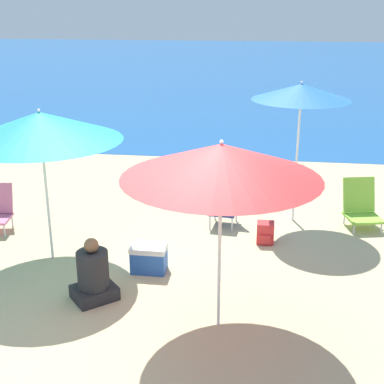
{
  "coord_description": "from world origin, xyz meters",
  "views": [
    {
      "loc": [
        1.13,
        -5.36,
        3.34
      ],
      "look_at": [
        0.24,
        1.18,
        1.0
      ],
      "focal_mm": 50.0,
      "sensor_mm": 36.0,
      "label": 1
    }
  ],
  "objects_px": {
    "beach_umbrella_red": "(221,161)",
    "beach_chair_lime": "(361,206)",
    "person_seated_near": "(93,276)",
    "beach_umbrella_teal": "(40,126)",
    "beach_chair_navy": "(225,197)",
    "backpack_red": "(265,233)",
    "beach_umbrella_blue": "(301,92)",
    "cooler_box": "(149,258)"
  },
  "relations": [
    {
      "from": "beach_umbrella_teal",
      "to": "beach_chair_lime",
      "type": "xyz_separation_m",
      "value": [
        4.39,
        1.78,
        -1.53
      ]
    },
    {
      "from": "person_seated_near",
      "to": "beach_umbrella_teal",
      "type": "bearing_deg",
      "value": -178.05
    },
    {
      "from": "beach_chair_navy",
      "to": "cooler_box",
      "type": "height_order",
      "value": "beach_chair_navy"
    },
    {
      "from": "backpack_red",
      "to": "person_seated_near",
      "type": "bearing_deg",
      "value": -137.07
    },
    {
      "from": "beach_umbrella_red",
      "to": "person_seated_near",
      "type": "relative_size",
      "value": 2.65
    },
    {
      "from": "beach_umbrella_red",
      "to": "beach_chair_lime",
      "type": "relative_size",
      "value": 2.79
    },
    {
      "from": "beach_chair_navy",
      "to": "beach_chair_lime",
      "type": "distance_m",
      "value": 2.14
    },
    {
      "from": "beach_umbrella_blue",
      "to": "backpack_red",
      "type": "height_order",
      "value": "beach_umbrella_blue"
    },
    {
      "from": "beach_umbrella_teal",
      "to": "beach_chair_navy",
      "type": "height_order",
      "value": "beach_umbrella_teal"
    },
    {
      "from": "beach_umbrella_red",
      "to": "backpack_red",
      "type": "distance_m",
      "value": 2.84
    },
    {
      "from": "beach_umbrella_red",
      "to": "beach_chair_navy",
      "type": "height_order",
      "value": "beach_umbrella_red"
    },
    {
      "from": "beach_umbrella_teal",
      "to": "person_seated_near",
      "type": "relative_size",
      "value": 2.67
    },
    {
      "from": "beach_chair_lime",
      "to": "cooler_box",
      "type": "distance_m",
      "value": 3.57
    },
    {
      "from": "beach_umbrella_teal",
      "to": "beach_chair_navy",
      "type": "xyz_separation_m",
      "value": [
        2.26,
        1.61,
        -1.43
      ]
    },
    {
      "from": "beach_umbrella_red",
      "to": "beach_chair_navy",
      "type": "relative_size",
      "value": 2.32
    },
    {
      "from": "person_seated_near",
      "to": "backpack_red",
      "type": "distance_m",
      "value": 2.75
    },
    {
      "from": "beach_chair_navy",
      "to": "person_seated_near",
      "type": "bearing_deg",
      "value": -112.06
    },
    {
      "from": "beach_umbrella_red",
      "to": "cooler_box",
      "type": "bearing_deg",
      "value": 132.24
    },
    {
      "from": "beach_chair_lime",
      "to": "beach_umbrella_teal",
      "type": "bearing_deg",
      "value": -170.95
    },
    {
      "from": "beach_umbrella_blue",
      "to": "beach_chair_navy",
      "type": "xyz_separation_m",
      "value": [
        -1.09,
        -0.25,
        -1.65
      ]
    },
    {
      "from": "beach_umbrella_blue",
      "to": "beach_chair_lime",
      "type": "bearing_deg",
      "value": -4.36
    },
    {
      "from": "cooler_box",
      "to": "beach_umbrella_blue",
      "type": "bearing_deg",
      "value": 46.17
    },
    {
      "from": "beach_chair_navy",
      "to": "cooler_box",
      "type": "distance_m",
      "value": 2.0
    },
    {
      "from": "cooler_box",
      "to": "person_seated_near",
      "type": "bearing_deg",
      "value": -122.67
    },
    {
      "from": "beach_umbrella_blue",
      "to": "beach_umbrella_red",
      "type": "relative_size",
      "value": 1.08
    },
    {
      "from": "beach_umbrella_blue",
      "to": "beach_umbrella_teal",
      "type": "bearing_deg",
      "value": -151.04
    },
    {
      "from": "beach_chair_navy",
      "to": "cooler_box",
      "type": "xyz_separation_m",
      "value": [
        -0.86,
        -1.79,
        -0.24
      ]
    },
    {
      "from": "beach_umbrella_teal",
      "to": "beach_chair_navy",
      "type": "relative_size",
      "value": 2.33
    },
    {
      "from": "backpack_red",
      "to": "beach_umbrella_blue",
      "type": "bearing_deg",
      "value": 64.85
    },
    {
      "from": "cooler_box",
      "to": "beach_chair_navy",
      "type": "bearing_deg",
      "value": 64.27
    },
    {
      "from": "beach_umbrella_red",
      "to": "beach_chair_lime",
      "type": "bearing_deg",
      "value": 57.23
    },
    {
      "from": "beach_umbrella_red",
      "to": "cooler_box",
      "type": "relative_size",
      "value": 4.53
    },
    {
      "from": "beach_chair_lime",
      "to": "cooler_box",
      "type": "relative_size",
      "value": 1.62
    },
    {
      "from": "beach_umbrella_teal",
      "to": "backpack_red",
      "type": "height_order",
      "value": "beach_umbrella_teal"
    },
    {
      "from": "beach_chair_lime",
      "to": "backpack_red",
      "type": "bearing_deg",
      "value": -162.68
    },
    {
      "from": "beach_chair_navy",
      "to": "backpack_red",
      "type": "relative_size",
      "value": 2.85
    },
    {
      "from": "beach_umbrella_red",
      "to": "person_seated_near",
      "type": "distance_m",
      "value": 2.2
    },
    {
      "from": "beach_chair_navy",
      "to": "person_seated_near",
      "type": "distance_m",
      "value": 2.91
    },
    {
      "from": "beach_chair_lime",
      "to": "backpack_red",
      "type": "xyz_separation_m",
      "value": [
        -1.48,
        -0.86,
        -0.18
      ]
    },
    {
      "from": "beach_chair_navy",
      "to": "beach_chair_lime",
      "type": "height_order",
      "value": "beach_chair_navy"
    },
    {
      "from": "beach_chair_navy",
      "to": "backpack_red",
      "type": "bearing_deg",
      "value": -41.28
    },
    {
      "from": "beach_umbrella_red",
      "to": "beach_chair_lime",
      "type": "height_order",
      "value": "beach_umbrella_red"
    }
  ]
}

